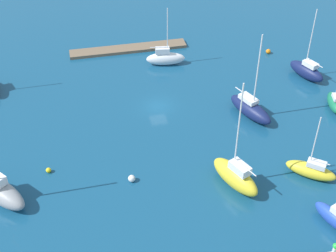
# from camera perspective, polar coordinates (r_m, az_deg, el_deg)

# --- Properties ---
(water) EXTENTS (160.00, 160.00, 0.00)m
(water) POSITION_cam_1_polar(r_m,az_deg,el_deg) (70.38, -1.20, 2.40)
(water) COLOR navy
(water) RESTS_ON ground
(pier_dock) EXTENTS (20.72, 2.77, 0.53)m
(pier_dock) POSITION_cam_1_polar(r_m,az_deg,el_deg) (85.28, -4.82, 9.30)
(pier_dock) COLOR brown
(pier_dock) RESTS_ON ground
(sailboat_navy_lone_north) EXTENTS (4.57, 7.05, 11.67)m
(sailboat_navy_lone_north) POSITION_cam_1_polar(r_m,az_deg,el_deg) (79.73, 16.43, 6.47)
(sailboat_navy_lone_north) COLOR #141E4C
(sailboat_navy_lone_north) RESTS_ON water
(sailboat_gray_off_beacon) EXTENTS (7.12, 7.77, 13.72)m
(sailboat_gray_off_beacon) POSITION_cam_1_polar(r_m,az_deg,el_deg) (58.26, -19.65, -7.39)
(sailboat_gray_off_beacon) COLOR gray
(sailboat_gray_off_beacon) RESTS_ON water
(sailboat_yellow_by_breakwater) EXTENTS (6.08, 5.47, 8.97)m
(sailboat_yellow_by_breakwater) POSITION_cam_1_polar(r_m,az_deg,el_deg) (60.70, 16.94, -5.10)
(sailboat_yellow_by_breakwater) COLOR yellow
(sailboat_yellow_by_breakwater) RESTS_ON water
(sailboat_white_center_basin) EXTENTS (6.70, 2.80, 10.12)m
(sailboat_white_center_basin) POSITION_cam_1_polar(r_m,az_deg,el_deg) (80.10, -0.33, 8.26)
(sailboat_white_center_basin) COLOR white
(sailboat_white_center_basin) RESTS_ON water
(sailboat_blue_far_north) EXTENTS (3.40, 5.64, 9.34)m
(sailboat_blue_far_north) POSITION_cam_1_polar(r_m,az_deg,el_deg) (55.80, 19.56, -10.40)
(sailboat_blue_far_north) COLOR #2347B2
(sailboat_blue_far_north) RESTS_ON water
(sailboat_green_west_end) EXTENTS (2.89, 5.31, 8.39)m
(sailboat_green_west_end) POSITION_cam_1_polar(r_m,az_deg,el_deg) (73.68, 19.48, 2.74)
(sailboat_green_west_end) COLOR #19724C
(sailboat_green_west_end) RESTS_ON water
(sailboat_navy_east_end) EXTENTS (5.31, 8.32, 13.16)m
(sailboat_navy_east_end) POSITION_cam_1_polar(r_m,az_deg,el_deg) (68.74, 9.94, 2.12)
(sailboat_navy_east_end) COLOR #141E4C
(sailboat_navy_east_end) RESTS_ON water
(sailboat_yellow_lone_south) EXTENTS (5.10, 7.65, 14.43)m
(sailboat_yellow_lone_south) POSITION_cam_1_polar(r_m,az_deg,el_deg) (57.14, 8.18, -5.98)
(sailboat_yellow_lone_south) COLOR yellow
(sailboat_yellow_lone_south) RESTS_ON water
(mooring_buoy_white) EXTENTS (0.88, 0.88, 0.88)m
(mooring_buoy_white) POSITION_cam_1_polar(r_m,az_deg,el_deg) (58.01, -4.42, -6.35)
(mooring_buoy_white) COLOR white
(mooring_buoy_white) RESTS_ON water
(mooring_buoy_yellow) EXTENTS (0.67, 0.67, 0.67)m
(mooring_buoy_yellow) POSITION_cam_1_polar(r_m,az_deg,el_deg) (60.92, -14.27, -5.21)
(mooring_buoy_yellow) COLOR yellow
(mooring_buoy_yellow) RESTS_ON water
(mooring_buoy_orange) EXTENTS (0.84, 0.84, 0.84)m
(mooring_buoy_orange) POSITION_cam_1_polar(r_m,az_deg,el_deg) (85.67, 12.05, 8.83)
(mooring_buoy_orange) COLOR orange
(mooring_buoy_orange) RESTS_ON water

